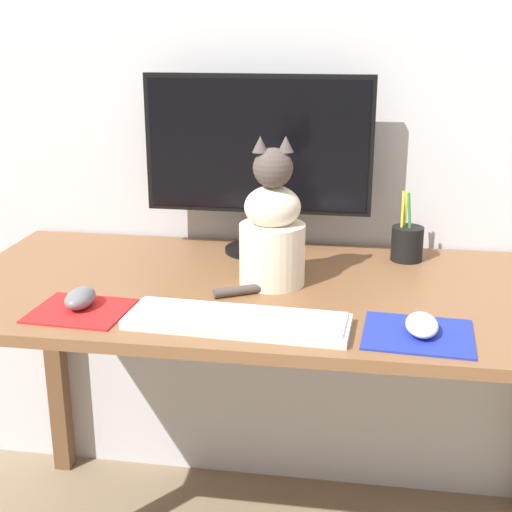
{
  "coord_description": "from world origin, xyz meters",
  "views": [
    {
      "loc": [
        0.19,
        -1.49,
        1.31
      ],
      "look_at": [
        -0.03,
        -0.11,
        0.85
      ],
      "focal_mm": 50.0,
      "sensor_mm": 36.0,
      "label": 1
    }
  ],
  "objects_px": {
    "pen_cup": "(407,243)",
    "computer_mouse_right": "(422,325)",
    "monitor": "(258,154)",
    "cat": "(272,231)",
    "keyboard": "(237,321)",
    "computer_mouse_left": "(80,298)"
  },
  "relations": [
    {
      "from": "computer_mouse_right",
      "to": "pen_cup",
      "type": "relative_size",
      "value": 0.63
    },
    {
      "from": "keyboard",
      "to": "cat",
      "type": "xyz_separation_m",
      "value": [
        0.03,
        0.25,
        0.11
      ]
    },
    {
      "from": "keyboard",
      "to": "computer_mouse_right",
      "type": "xyz_separation_m",
      "value": [
        0.35,
        0.02,
        0.01
      ]
    },
    {
      "from": "monitor",
      "to": "pen_cup",
      "type": "height_order",
      "value": "monitor"
    },
    {
      "from": "computer_mouse_left",
      "to": "cat",
      "type": "height_order",
      "value": "cat"
    },
    {
      "from": "computer_mouse_left",
      "to": "computer_mouse_right",
      "type": "distance_m",
      "value": 0.69
    },
    {
      "from": "pen_cup",
      "to": "keyboard",
      "type": "bearing_deg",
      "value": -125.81
    },
    {
      "from": "keyboard",
      "to": "monitor",
      "type": "bearing_deg",
      "value": 97.24
    },
    {
      "from": "cat",
      "to": "pen_cup",
      "type": "height_order",
      "value": "cat"
    },
    {
      "from": "pen_cup",
      "to": "cat",
      "type": "bearing_deg",
      "value": -144.18
    },
    {
      "from": "keyboard",
      "to": "cat",
      "type": "relative_size",
      "value": 1.32
    },
    {
      "from": "cat",
      "to": "pen_cup",
      "type": "distance_m",
      "value": 0.39
    },
    {
      "from": "computer_mouse_left",
      "to": "cat",
      "type": "relative_size",
      "value": 0.28
    },
    {
      "from": "computer_mouse_right",
      "to": "monitor",
      "type": "bearing_deg",
      "value": 129.55
    },
    {
      "from": "cat",
      "to": "monitor",
      "type": "bearing_deg",
      "value": 97.28
    },
    {
      "from": "keyboard",
      "to": "pen_cup",
      "type": "relative_size",
      "value": 2.54
    },
    {
      "from": "monitor",
      "to": "pen_cup",
      "type": "relative_size",
      "value": 3.27
    },
    {
      "from": "monitor",
      "to": "pen_cup",
      "type": "xyz_separation_m",
      "value": [
        0.38,
        -0.01,
        -0.21
      ]
    },
    {
      "from": "pen_cup",
      "to": "computer_mouse_right",
      "type": "bearing_deg",
      "value": -88.76
    },
    {
      "from": "monitor",
      "to": "keyboard",
      "type": "xyz_separation_m",
      "value": [
        0.04,
        -0.49,
        -0.24
      ]
    },
    {
      "from": "keyboard",
      "to": "computer_mouse_right",
      "type": "height_order",
      "value": "computer_mouse_right"
    },
    {
      "from": "monitor",
      "to": "computer_mouse_right",
      "type": "distance_m",
      "value": 0.65
    }
  ]
}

